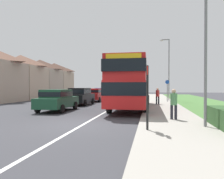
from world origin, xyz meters
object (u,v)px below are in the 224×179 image
at_px(parked_car_red, 94,94).
at_px(parked_car_blue, 102,93).
at_px(parked_car_dark_green, 57,99).
at_px(bus_stop_sign, 147,93).
at_px(cycle_route_sign, 167,90).
at_px(pedestrian_at_stop, 174,103).
at_px(double_decker_bus, 131,82).
at_px(street_lamp_near, 203,33).
at_px(parked_car_black, 80,96).
at_px(street_lamp_mid, 168,66).
at_px(pedestrian_walking_away, 158,95).

relative_size(parked_car_red, parked_car_blue, 0.89).
relative_size(parked_car_dark_green, bus_stop_sign, 1.64).
bearing_deg(cycle_route_sign, pedestrian_at_stop, -92.97).
xyz_separation_m(parked_car_blue, pedestrian_at_stop, (8.02, -19.59, 0.09)).
xyz_separation_m(pedestrian_at_stop, cycle_route_sign, (0.70, 13.50, 0.45)).
relative_size(double_decker_bus, pedestrian_at_stop, 6.52).
height_order(bus_stop_sign, street_lamp_near, street_lamp_near).
xyz_separation_m(pedestrian_at_stop, bus_stop_sign, (-1.29, -2.97, 0.56)).
bearing_deg(parked_car_black, cycle_route_sign, 27.46).
xyz_separation_m(parked_car_black, parked_car_red, (0.11, 5.06, -0.04)).
relative_size(parked_car_dark_green, parked_car_blue, 0.94).
bearing_deg(double_decker_bus, pedestrian_at_stop, -66.18).
height_order(parked_car_dark_green, parked_car_red, parked_car_dark_green).
xyz_separation_m(parked_car_blue, street_lamp_near, (9.00, -21.42, 3.16)).
distance_m(double_decker_bus, parked_car_blue, 14.63).
bearing_deg(double_decker_bus, parked_car_blue, 111.57).
relative_size(parked_car_dark_green, parked_car_black, 0.98).
distance_m(double_decker_bus, parked_car_black, 6.16).
bearing_deg(street_lamp_mid, cycle_route_sign, -96.44).
xyz_separation_m(double_decker_bus, cycle_route_sign, (3.36, 7.47, -0.72)).
distance_m(parked_car_black, pedestrian_at_stop, 12.00).
bearing_deg(pedestrian_at_stop, parked_car_dark_green, 155.76).
bearing_deg(parked_car_dark_green, parked_car_red, 89.59).
distance_m(pedestrian_at_stop, street_lamp_mid, 16.23).
height_order(bus_stop_sign, street_lamp_mid, street_lamp_mid).
relative_size(pedestrian_at_stop, street_lamp_mid, 0.22).
bearing_deg(pedestrian_at_stop, pedestrian_walking_away, 92.78).
bearing_deg(double_decker_bus, parked_car_red, 122.43).
distance_m(parked_car_black, bus_stop_sign, 13.71).
bearing_deg(parked_car_dark_green, bus_stop_sign, -44.73).
relative_size(pedestrian_at_stop, pedestrian_walking_away, 1.00).
distance_m(parked_car_dark_green, bus_stop_sign, 9.27).
distance_m(parked_car_dark_green, parked_car_black, 5.49).
distance_m(pedestrian_at_stop, bus_stop_sign, 3.29).
height_order(parked_car_black, parked_car_red, parked_car_black).
relative_size(pedestrian_at_stop, cycle_route_sign, 0.66).
xyz_separation_m(pedestrian_at_stop, street_lamp_mid, (0.97, 15.86, 3.35)).
relative_size(pedestrian_walking_away, street_lamp_near, 0.24).
relative_size(double_decker_bus, bus_stop_sign, 4.19).
relative_size(cycle_route_sign, street_lamp_mid, 0.33).
height_order(parked_car_dark_green, parked_car_blue, parked_car_blue).
distance_m(bus_stop_sign, street_lamp_mid, 19.16).
bearing_deg(cycle_route_sign, double_decker_bus, -114.23).
xyz_separation_m(pedestrian_walking_away, cycle_route_sign, (1.17, 3.74, 0.45)).
relative_size(bus_stop_sign, cycle_route_sign, 1.03).
relative_size(parked_car_dark_green, pedestrian_at_stop, 2.55).
relative_size(parked_car_red, bus_stop_sign, 1.55).
xyz_separation_m(pedestrian_at_stop, pedestrian_walking_away, (-0.47, 9.76, 0.00)).
xyz_separation_m(parked_car_black, pedestrian_walking_away, (7.42, 0.73, 0.06)).
relative_size(street_lamp_near, street_lamp_mid, 0.93).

